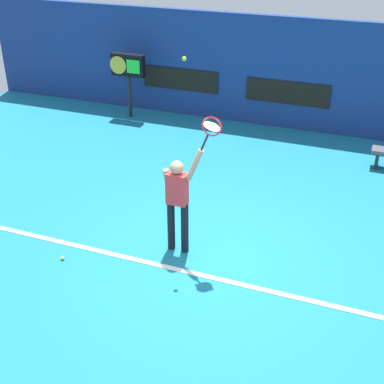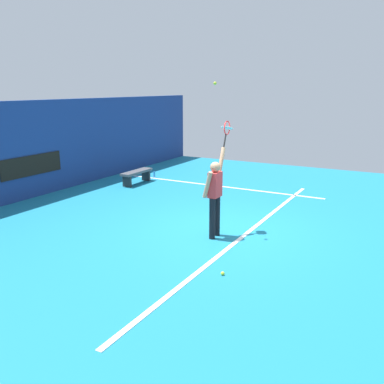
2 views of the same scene
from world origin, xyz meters
name	(u,v)px [view 2 (image 2 of 2)]	position (x,y,z in m)	size (l,w,h in m)	color
ground_plane	(223,230)	(0.00, 0.00, 0.00)	(18.00, 18.00, 0.00)	teal
back_wall	(28,150)	(0.00, 6.36, 1.43)	(18.00, 0.20, 2.87)	navy
sponsor_banner_center	(32,165)	(0.00, 6.24, 0.98)	(2.20, 0.03, 0.60)	black
court_baseline	(246,234)	(0.00, -0.58, 0.01)	(10.00, 0.10, 0.01)	white
court_sideline	(219,186)	(4.00, 2.00, 0.01)	(0.10, 7.00, 0.01)	white
tennis_player	(215,193)	(-0.50, -0.02, 1.01)	(0.70, 0.31, 1.97)	black
tennis_racket	(227,129)	(0.06, -0.03, 2.33)	(0.41, 0.27, 0.62)	black
tennis_ball	(215,83)	(-0.40, 0.06, 3.31)	(0.07, 0.07, 0.07)	#CCE033
court_bench	(137,174)	(3.02, 4.64, 0.34)	(1.40, 0.36, 0.45)	#4C4C51
water_bottle	(154,175)	(4.09, 4.64, 0.12)	(0.07, 0.07, 0.24)	#338CD8
spare_ball	(223,273)	(-2.21, -1.02, 0.03)	(0.07, 0.07, 0.07)	#CCE033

